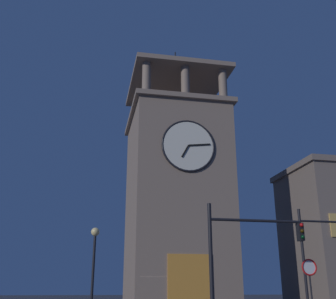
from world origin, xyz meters
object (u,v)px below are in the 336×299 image
at_px(clocktower, 176,202).
at_px(traffic_signal_mid, 245,247).
at_px(traffic_signal_near, 322,247).
at_px(no_horn_sign, 310,273).
at_px(street_lamp, 94,255).

xyz_separation_m(clocktower, traffic_signal_mid, (0.81, 17.07, -5.28)).
bearing_deg(traffic_signal_near, no_horn_sign, 50.37).
distance_m(clocktower, traffic_signal_near, 13.69).
height_order(clocktower, no_horn_sign, clocktower).
bearing_deg(traffic_signal_near, clocktower, -61.97).
height_order(street_lamp, no_horn_sign, street_lamp).
relative_size(traffic_signal_near, no_horn_sign, 2.01).
height_order(clocktower, traffic_signal_near, clocktower).
bearing_deg(no_horn_sign, traffic_signal_mid, 29.57).
relative_size(street_lamp, no_horn_sign, 1.56).
xyz_separation_m(traffic_signal_near, traffic_signal_mid, (6.86, 5.70, -0.64)).
bearing_deg(no_horn_sign, clocktower, -77.69).
distance_m(clocktower, street_lamp, 14.02).
relative_size(traffic_signal_near, street_lamp, 1.28).
distance_m(street_lamp, no_horn_sign, 10.66).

